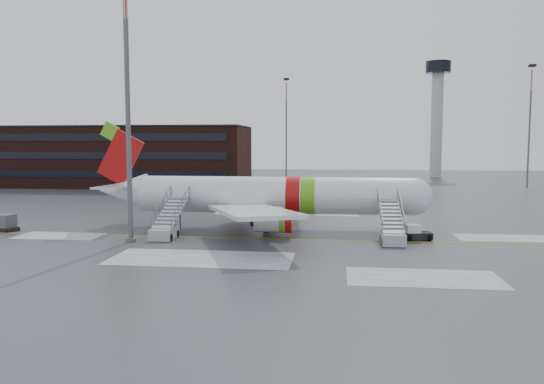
# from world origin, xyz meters

# --- Properties ---
(ground) EXTENTS (260.00, 260.00, 0.00)m
(ground) POSITION_xyz_m (0.00, 0.00, 0.00)
(ground) COLOR #494C4F
(ground) RESTS_ON ground
(airliner) EXTENTS (35.03, 32.97, 11.18)m
(airliner) POSITION_xyz_m (-3.09, 4.92, 3.42)
(airliner) COLOR white
(airliner) RESTS_ON ground
(airstair_fwd) EXTENTS (2.05, 7.70, 3.48)m
(airstair_fwd) POSITION_xyz_m (9.18, -1.61, 1.06)
(airstair_fwd) COLOR #AAADB1
(airstair_fwd) RESTS_ON ground
(airstair_aft) EXTENTS (2.05, 7.70, 3.48)m
(airstair_aft) POSITION_xyz_m (-11.52, -1.61, 1.06)
(airstair_aft) COLOR #ACAFB3
(airstair_aft) RESTS_ON ground
(pushback_tug) EXTENTS (2.73, 2.24, 1.44)m
(pushback_tug) POSITION_xyz_m (11.45, -0.01, 0.64)
(pushback_tug) COLOR black
(pushback_tug) RESTS_ON ground
(uld_container) EXTENTS (2.44, 2.09, 1.69)m
(uld_container) POSITION_xyz_m (-28.78, 0.02, 0.79)
(uld_container) COLOR black
(uld_container) RESTS_ON ground
(baggage_tractor) EXTENTS (2.29, 1.28, 1.15)m
(baggage_tractor) POSITION_xyz_m (-11.93, -0.01, 0.49)
(baggage_tractor) COLOR black
(baggage_tractor) RESTS_ON ground
(light_mast_near) EXTENTS (1.20, 1.20, 24.73)m
(light_mast_near) POSITION_xyz_m (-14.05, -4.05, 12.82)
(light_mast_near) COLOR #595B60
(light_mast_near) RESTS_ON ground
(terminal_building) EXTENTS (62.00, 16.11, 12.30)m
(terminal_building) POSITION_xyz_m (-45.00, 54.98, 6.20)
(terminal_building) COLOR #3F1E16
(terminal_building) RESTS_ON ground
(control_tower) EXTENTS (6.40, 6.40, 30.00)m
(control_tower) POSITION_xyz_m (30.00, 95.00, 18.75)
(control_tower) COLOR #B2B5BA
(control_tower) RESTS_ON ground
(light_mast_far_ne) EXTENTS (1.20, 1.20, 24.25)m
(light_mast_far_ne) POSITION_xyz_m (42.00, 62.00, 13.84)
(light_mast_far_ne) COLOR #595B60
(light_mast_far_ne) RESTS_ON ground
(light_mast_far_n) EXTENTS (1.20, 1.20, 24.25)m
(light_mast_far_n) POSITION_xyz_m (-8.00, 78.00, 13.84)
(light_mast_far_n) COLOR #595B60
(light_mast_far_n) RESTS_ON ground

